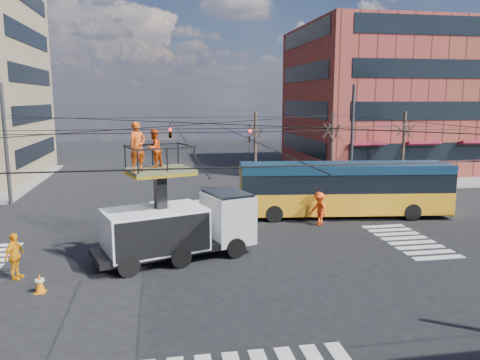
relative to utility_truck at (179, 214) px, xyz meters
name	(u,v)px	position (x,y,z in m)	size (l,w,h in m)	color
ground	(209,252)	(1.37, 0.61, -1.98)	(120.00, 120.00, 0.00)	black
sidewalk_ne	(400,170)	(22.37, 21.61, -1.92)	(18.00, 18.00, 0.12)	slate
crosswalks	(209,251)	(1.37, 0.61, -1.97)	(22.40, 22.40, 0.02)	silver
building_ne	(398,98)	(23.35, 24.59, 5.03)	(20.06, 16.06, 14.00)	brown
overhead_network	(205,159)	(1.30, 1.02, 2.31)	(24.24, 24.24, 8.00)	#2D2D30
tree_a	(255,131)	(6.37, 14.11, 2.65)	(2.00, 2.00, 6.00)	#382B21
tree_b	(332,130)	(12.37, 14.11, 2.65)	(2.00, 2.00, 6.00)	#382B21
tree_c	(404,129)	(18.37, 14.11, 2.65)	(2.00, 2.00, 6.00)	#382B21
utility_truck	(179,214)	(0.00, 0.00, 0.00)	(7.37, 4.40, 6.08)	black
city_bus	(344,188)	(10.06, 5.81, -0.25)	(12.65, 4.11, 3.20)	orange
traffic_cone	(40,283)	(-5.19, -2.96, -1.61)	(0.36, 0.36, 0.74)	orange
worker_ground	(15,256)	(-6.44, -1.39, -1.05)	(1.09, 0.45, 1.86)	#FFA310
flagger	(319,209)	(7.95, 4.18, -1.04)	(1.21, 0.69, 1.87)	#FF3F10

